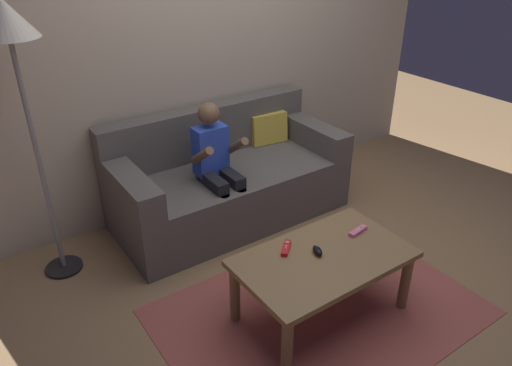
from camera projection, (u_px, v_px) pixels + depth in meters
The scene contains 10 objects.
ground_plane at pixel (338, 271), 3.22m from camera, with size 8.36×8.36×0.00m, color olive.
wall_back at pixel (220, 42), 3.66m from camera, with size 4.18×0.05×2.50m, color #B2A38E.
couch at pixel (228, 180), 3.73m from camera, with size 1.76×0.80×0.82m.
person_seated_on_couch at pixel (217, 164), 3.38m from camera, with size 0.33×0.40×0.98m.
coffee_table at pixel (323, 265), 2.72m from camera, with size 0.98×0.58×0.42m.
area_rug at pixel (319, 312), 2.88m from camera, with size 1.83×1.29×0.01m, color #9E4C42.
game_remote_pink_near_edge at pixel (358, 231), 2.88m from camera, with size 0.14×0.06×0.03m.
nunchuk_black at pixel (317, 251), 2.70m from camera, with size 0.07×0.10×0.05m.
game_remote_red_far_corner at pixel (286, 248), 2.73m from camera, with size 0.13×0.12×0.03m.
floor_lamp at pixel (11, 44), 2.54m from camera, with size 0.32×0.32×1.72m.
Camera 1 is at (-1.90, -1.79, 2.06)m, focal length 33.90 mm.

